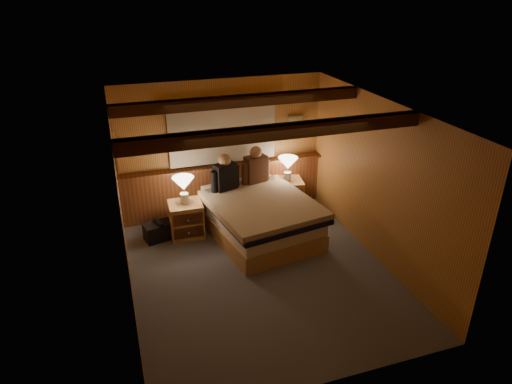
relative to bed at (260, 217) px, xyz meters
name	(u,v)px	position (x,y,z in m)	size (l,w,h in m)	color
floor	(261,273)	(-0.32, -1.01, -0.35)	(4.20, 4.20, 0.00)	slate
ceiling	(261,111)	(-0.32, -1.01, 2.05)	(4.20, 4.20, 0.00)	#B98745
wall_back	(222,148)	(-0.32, 1.09, 0.85)	(3.60, 3.60, 0.00)	#C59446
wall_left	(122,218)	(-2.12, -1.01, 0.85)	(4.20, 4.20, 0.00)	#C59446
wall_right	(378,181)	(1.48, -1.01, 0.85)	(4.20, 4.20, 0.00)	#C59446
wall_front	(333,291)	(-0.32, -3.11, 0.85)	(3.60, 3.60, 0.00)	#C59446
wainscot	(224,187)	(-0.32, 1.03, 0.14)	(3.60, 0.23, 0.94)	brown
curtain_window	(223,132)	(-0.32, 1.02, 1.17)	(2.18, 0.09, 1.11)	#3F270F
ceiling_beams	(258,115)	(-0.32, -0.86, 1.96)	(3.60, 1.65, 0.16)	#3F270F
coat_rail	(118,142)	(-2.04, 0.57, 1.32)	(0.05, 0.55, 0.24)	silver
framed_print	(295,122)	(1.03, 1.07, 1.20)	(0.30, 0.04, 0.25)	#A28751
bed	(260,217)	(0.00, 0.00, 0.00)	(1.79, 2.17, 0.67)	tan
nightstand_left	(186,219)	(-1.14, 0.40, -0.05)	(0.55, 0.49, 0.59)	tan
nightstand_right	(287,195)	(0.76, 0.72, -0.05)	(0.62, 0.58, 0.60)	tan
lamp_left	(183,185)	(-1.14, 0.41, 0.56)	(0.35, 0.35, 0.45)	silver
lamp_right	(288,165)	(0.75, 0.69, 0.57)	(0.34, 0.34, 0.45)	silver
person_left	(225,175)	(-0.41, 0.57, 0.57)	(0.52, 0.31, 0.65)	black
person_right	(256,167)	(0.17, 0.71, 0.58)	(0.54, 0.30, 0.67)	#533221
duffel_bag	(159,231)	(-1.58, 0.42, -0.20)	(0.53, 0.39, 0.34)	black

